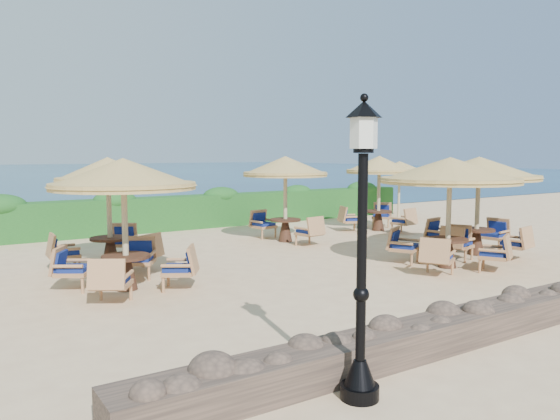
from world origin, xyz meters
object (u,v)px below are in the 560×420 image
(cafe_set_1, at_px, (450,187))
(extra_parasol, at_px, (400,167))
(cafe_set_2, at_px, (478,184))
(lamp_post, at_px, (362,263))
(cafe_set_4, at_px, (285,178))
(cafe_set_5, at_px, (379,180))
(cafe_set_3, at_px, (109,191))
(cafe_set_0, at_px, (124,199))

(cafe_set_1, bearing_deg, extra_parasol, 51.68)
(extra_parasol, bearing_deg, cafe_set_2, -120.42)
(lamp_post, relative_size, extra_parasol, 1.38)
(cafe_set_4, bearing_deg, cafe_set_5, 3.23)
(cafe_set_5, bearing_deg, cafe_set_3, -174.10)
(cafe_set_1, xyz_separation_m, cafe_set_4, (-1.16, 5.35, 0.04))
(cafe_set_0, bearing_deg, cafe_set_1, -15.97)
(cafe_set_0, bearing_deg, cafe_set_3, 81.25)
(lamp_post, relative_size, cafe_set_0, 1.14)
(cafe_set_0, bearing_deg, extra_parasol, 23.22)
(cafe_set_1, xyz_separation_m, cafe_set_5, (2.95, 5.58, -0.15))
(cafe_set_5, bearing_deg, cafe_set_1, -117.88)
(cafe_set_1, relative_size, cafe_set_3, 1.19)
(cafe_set_0, relative_size, cafe_set_2, 0.91)
(cafe_set_0, height_order, cafe_set_5, same)
(lamp_post, xyz_separation_m, cafe_set_5, (9.42, 9.82, 0.23))
(extra_parasol, bearing_deg, cafe_set_1, -128.32)
(cafe_set_2, relative_size, cafe_set_3, 1.15)
(cafe_set_3, height_order, cafe_set_5, same)
(extra_parasol, relative_size, cafe_set_1, 0.73)
(lamp_post, relative_size, cafe_set_3, 1.19)
(cafe_set_0, height_order, cafe_set_3, same)
(cafe_set_1, distance_m, cafe_set_5, 6.32)
(cafe_set_1, bearing_deg, lamp_post, -146.75)
(cafe_set_2, distance_m, cafe_set_3, 9.59)
(cafe_set_4, bearing_deg, extra_parasol, 18.28)
(extra_parasol, bearing_deg, cafe_set_4, -161.72)
(cafe_set_0, relative_size, cafe_set_5, 1.06)
(cafe_set_1, bearing_deg, cafe_set_0, 164.03)
(cafe_set_1, bearing_deg, cafe_set_3, 145.99)
(cafe_set_0, bearing_deg, cafe_set_5, 19.23)
(lamp_post, relative_size, cafe_set_1, 1.00)
(cafe_set_5, bearing_deg, extra_parasol, 34.40)
(cafe_set_0, height_order, cafe_set_1, same)
(cafe_set_1, bearing_deg, cafe_set_4, 102.23)
(cafe_set_0, distance_m, cafe_set_5, 10.72)
(cafe_set_0, xyz_separation_m, cafe_set_3, (0.39, 2.53, -0.02))
(extra_parasol, bearing_deg, cafe_set_0, -156.78)
(cafe_set_3, xyz_separation_m, cafe_set_4, (5.62, 0.77, 0.15))
(cafe_set_3, distance_m, cafe_set_4, 5.68)
(cafe_set_1, height_order, cafe_set_2, same)
(lamp_post, distance_m, cafe_set_1, 7.74)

